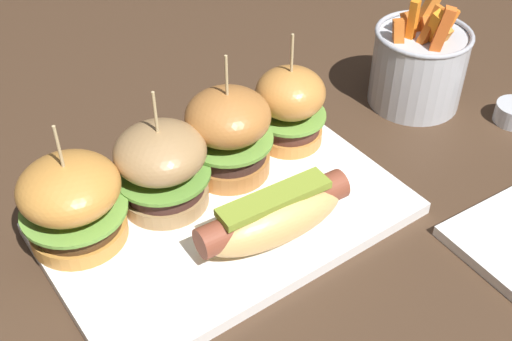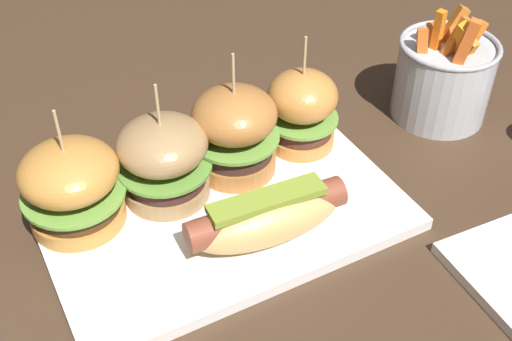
# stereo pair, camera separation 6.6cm
# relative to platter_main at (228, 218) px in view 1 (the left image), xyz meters

# --- Properties ---
(ground_plane) EXTENTS (3.00, 3.00, 0.00)m
(ground_plane) POSITION_rel_platter_main_xyz_m (0.00, 0.00, -0.01)
(ground_plane) COLOR #422D1E
(platter_main) EXTENTS (0.36, 0.22, 0.01)m
(platter_main) POSITION_rel_platter_main_xyz_m (0.00, 0.00, 0.00)
(platter_main) COLOR white
(platter_main) RESTS_ON ground
(hot_dog) EXTENTS (0.16, 0.07, 0.05)m
(hot_dog) POSITION_rel_platter_main_xyz_m (0.02, -0.05, 0.03)
(hot_dog) COLOR tan
(hot_dog) RESTS_ON platter_main
(slider_far_left) EXTENTS (0.10, 0.10, 0.13)m
(slider_far_left) POSITION_rel_platter_main_xyz_m (-0.14, 0.06, 0.05)
(slider_far_left) COLOR #C68339
(slider_far_left) RESTS_ON platter_main
(slider_center_left) EXTENTS (0.10, 0.10, 0.14)m
(slider_center_left) POSITION_rel_platter_main_xyz_m (-0.04, 0.05, 0.05)
(slider_center_left) COLOR #A07A4E
(slider_center_left) RESTS_ON platter_main
(slider_center_right) EXTENTS (0.10, 0.10, 0.14)m
(slider_center_right) POSITION_rel_platter_main_xyz_m (0.04, 0.06, 0.06)
(slider_center_right) COLOR #AF6E35
(slider_center_right) RESTS_ON platter_main
(slider_far_right) EXTENTS (0.08, 0.08, 0.14)m
(slider_far_right) POSITION_rel_platter_main_xyz_m (0.13, 0.06, 0.05)
(slider_far_right) COLOR #C5803A
(slider_far_right) RESTS_ON platter_main
(fries_bucket) EXTENTS (0.12, 0.12, 0.15)m
(fries_bucket) POSITION_rel_platter_main_xyz_m (0.32, 0.05, 0.05)
(fries_bucket) COLOR #B7BABF
(fries_bucket) RESTS_ON ground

